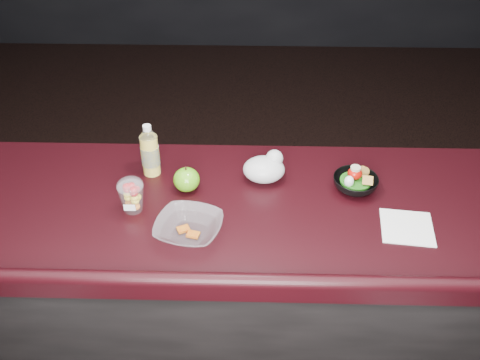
% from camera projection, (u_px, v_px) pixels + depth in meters
% --- Properties ---
extents(counter, '(4.06, 0.71, 1.02)m').
position_uv_depth(counter, '(235.00, 305.00, 2.08)').
color(counter, black).
rests_on(counter, ground).
extents(lemonade_bottle, '(0.07, 0.07, 0.20)m').
position_uv_depth(lemonade_bottle, '(150.00, 154.00, 1.86)').
color(lemonade_bottle, yellow).
rests_on(lemonade_bottle, counter).
extents(fruit_cup, '(0.09, 0.09, 0.12)m').
position_uv_depth(fruit_cup, '(131.00, 194.00, 1.71)').
color(fruit_cup, white).
rests_on(fruit_cup, counter).
extents(green_apple, '(0.09, 0.09, 0.09)m').
position_uv_depth(green_apple, '(187.00, 180.00, 1.81)').
color(green_apple, '#4F9110').
rests_on(green_apple, counter).
extents(plastic_bag, '(0.15, 0.12, 0.11)m').
position_uv_depth(plastic_bag, '(265.00, 168.00, 1.85)').
color(plastic_bag, silver).
rests_on(plastic_bag, counter).
extents(snack_bowl, '(0.15, 0.15, 0.08)m').
position_uv_depth(snack_bowl, '(355.00, 182.00, 1.82)').
color(snack_bowl, black).
rests_on(snack_bowl, counter).
extents(takeout_bowl, '(0.24, 0.24, 0.05)m').
position_uv_depth(takeout_bowl, '(189.00, 228.00, 1.64)').
color(takeout_bowl, silver).
rests_on(takeout_bowl, counter).
extents(paper_napkin, '(0.18, 0.18, 0.00)m').
position_uv_depth(paper_napkin, '(407.00, 227.00, 1.68)').
color(paper_napkin, white).
rests_on(paper_napkin, counter).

